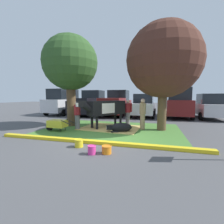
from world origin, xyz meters
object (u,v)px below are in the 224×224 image
object	(u,v)px
shade_tree_left	(70,64)
shade_tree_right	(163,61)
hatchback_white	(144,106)
cow_holstein	(105,108)
person_visitor_near	(143,113)
bucket_yellow	(79,143)
person_visitor_far	(128,112)
wheelbarrow	(57,124)
suv_black	(64,102)
pickup_truck_maroon	(116,104)
sedan_silver	(209,106)
calf_lying	(120,128)
person_handler	(77,114)
bucket_orange	(107,149)
pickup_truck_black	(90,103)
bucket_pink	(92,150)
suv_dark_grey	(178,103)

from	to	relation	value
shade_tree_left	shade_tree_right	bearing A→B (deg)	0.86
hatchback_white	cow_holstein	bearing A→B (deg)	-106.96
person_visitor_near	bucket_yellow	world-z (taller)	person_visitor_near
person_visitor_far	wheelbarrow	bearing A→B (deg)	-140.76
suv_black	pickup_truck_maroon	xyz separation A→B (m)	(5.41, 0.52, -0.16)
cow_holstein	sedan_silver	xyz separation A→B (m)	(7.07, 5.94, -0.15)
cow_holstein	wheelbarrow	world-z (taller)	cow_holstein
pickup_truck_maroon	shade_tree_right	bearing A→B (deg)	-56.90
sedan_silver	hatchback_white	bearing A→B (deg)	-178.94
calf_lying	pickup_truck_maroon	world-z (taller)	pickup_truck_maroon
wheelbarrow	pickup_truck_maroon	bearing A→B (deg)	80.50
pickup_truck_maroon	cow_holstein	bearing A→B (deg)	-82.22
shade_tree_right	person_handler	xyz separation A→B (m)	(-4.43, -0.98, -2.78)
shade_tree_right	cow_holstein	distance (m)	3.98
cow_holstein	person_handler	distance (m)	1.62
person_visitor_near	bucket_orange	world-z (taller)	person_visitor_near
shade_tree_left	bucket_orange	xyz separation A→B (m)	(3.48, -3.97, -3.61)
pickup_truck_black	hatchback_white	distance (m)	5.25
pickup_truck_maroon	hatchback_white	world-z (taller)	pickup_truck_maroon
sedan_silver	bucket_yellow	bearing A→B (deg)	-125.93
person_visitor_far	person_visitor_near	bearing A→B (deg)	-48.25
wheelbarrow	bucket_yellow	xyz separation A→B (m)	(2.29, -2.04, -0.24)
shade_tree_right	suv_black	bearing A→B (deg)	149.37
wheelbarrow	bucket_orange	xyz separation A→B (m)	(3.44, -2.40, -0.25)
bucket_yellow	bucket_orange	xyz separation A→B (m)	(1.15, -0.36, -0.01)
bucket_orange	suv_black	bearing A→B (deg)	128.22
shade_tree_left	person_visitor_near	bearing A→B (deg)	-0.18
pickup_truck_black	shade_tree_left	bearing A→B (deg)	-77.72
suv_black	hatchback_white	xyz separation A→B (m)	(8.03, 0.22, -0.29)
bucket_pink	pickup_truck_black	distance (m)	10.99
shade_tree_left	sedan_silver	bearing A→B (deg)	32.70
person_visitor_near	pickup_truck_black	size ratio (longest dim) A/B	0.31
suv_black	pickup_truck_black	distance (m)	2.81
cow_holstein	pickup_truck_black	distance (m)	6.85
person_handler	bucket_pink	xyz separation A→B (m)	(2.18, -3.24, -0.69)
person_handler	person_visitor_near	distance (m)	3.55
bucket_pink	suv_dark_grey	xyz separation A→B (m)	(3.77, 10.14, 1.13)
bucket_pink	sedan_silver	distance (m)	11.87
cow_holstein	calf_lying	distance (m)	1.70
person_handler	cow_holstein	bearing A→B (deg)	34.43
shade_tree_right	hatchback_white	xyz separation A→B (m)	(-1.33, 5.76, -2.63)
bucket_orange	pickup_truck_black	distance (m)	11.02
pickup_truck_black	sedan_silver	bearing A→B (deg)	0.14
shade_tree_right	calf_lying	bearing A→B (deg)	-153.01
person_handler	suv_black	world-z (taller)	suv_black
person_visitor_far	sedan_silver	distance (m)	7.67
bucket_yellow	pickup_truck_maroon	xyz separation A→B (m)	(-1.00, 9.76, 0.97)
shade_tree_right	cow_holstein	xyz separation A→B (m)	(-3.11, -0.09, -2.48)
sedan_silver	shade_tree_left	bearing A→B (deg)	-147.30
bucket_orange	pickup_truck_maroon	bearing A→B (deg)	101.98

